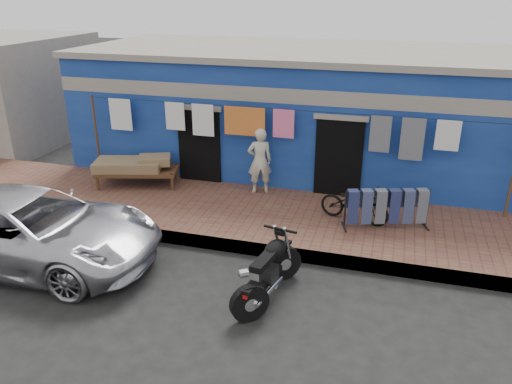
# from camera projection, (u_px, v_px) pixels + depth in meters

# --- Properties ---
(ground) EXTENTS (80.00, 80.00, 0.00)m
(ground) POSITION_uv_depth(u_px,v_px,m) (223.00, 298.00, 8.48)
(ground) COLOR black
(ground) RESTS_ON ground
(sidewalk) EXTENTS (28.00, 3.00, 0.25)m
(sidewalk) POSITION_uv_depth(u_px,v_px,m) (268.00, 218.00, 11.10)
(sidewalk) COLOR brown
(sidewalk) RESTS_ON ground
(curb) EXTENTS (28.00, 0.10, 0.25)m
(curb) POSITION_uv_depth(u_px,v_px,m) (250.00, 248.00, 9.81)
(curb) COLOR gray
(curb) RESTS_ON ground
(building) EXTENTS (12.20, 5.20, 3.36)m
(building) POSITION_uv_depth(u_px,v_px,m) (305.00, 109.00, 14.04)
(building) COLOR navy
(building) RESTS_ON ground
(clothesline) EXTENTS (10.06, 0.06, 2.10)m
(clothesline) POSITION_uv_depth(u_px,v_px,m) (272.00, 129.00, 11.63)
(clothesline) COLOR brown
(clothesline) RESTS_ON sidewalk
(car) EXTENTS (5.13, 2.50, 1.42)m
(car) POSITION_uv_depth(u_px,v_px,m) (30.00, 228.00, 9.35)
(car) COLOR silver
(car) RESTS_ON ground
(seated_person) EXTENTS (0.68, 0.57, 1.60)m
(seated_person) POSITION_uv_depth(u_px,v_px,m) (260.00, 161.00, 11.87)
(seated_person) COLOR beige
(seated_person) RESTS_ON sidewalk
(bicycle) EXTENTS (1.57, 0.87, 0.96)m
(bicycle) POSITION_uv_depth(u_px,v_px,m) (355.00, 200.00, 10.51)
(bicycle) COLOR black
(bicycle) RESTS_ON sidewalk
(motorcycle) EXTENTS (1.20, 1.92, 1.11)m
(motorcycle) POSITION_uv_depth(u_px,v_px,m) (268.00, 270.00, 8.27)
(motorcycle) COLOR black
(motorcycle) RESTS_ON ground
(charpoy) EXTENTS (2.58, 2.06, 0.70)m
(charpoy) POSITION_uv_depth(u_px,v_px,m) (138.00, 171.00, 12.50)
(charpoy) COLOR brown
(charpoy) RESTS_ON sidewalk
(jeans_rack) EXTENTS (2.01, 1.41, 0.86)m
(jeans_rack) POSITION_uv_depth(u_px,v_px,m) (386.00, 208.00, 10.24)
(jeans_rack) COLOR black
(jeans_rack) RESTS_ON sidewalk
(litter_a) EXTENTS (0.20, 0.19, 0.07)m
(litter_a) POSITION_uv_depth(u_px,v_px,m) (244.00, 273.00, 9.15)
(litter_a) COLOR silver
(litter_a) RESTS_ON ground
(litter_b) EXTENTS (0.19, 0.22, 0.09)m
(litter_b) POSITION_uv_depth(u_px,v_px,m) (263.00, 263.00, 9.44)
(litter_b) COLOR silver
(litter_b) RESTS_ON ground
(litter_c) EXTENTS (0.17, 0.20, 0.08)m
(litter_c) POSITION_uv_depth(u_px,v_px,m) (274.00, 283.00, 8.82)
(litter_c) COLOR silver
(litter_c) RESTS_ON ground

